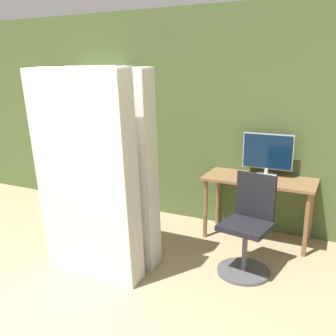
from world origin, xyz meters
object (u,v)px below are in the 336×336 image
Objects in this scene: monitor at (267,154)px; office_chair at (248,233)px; mattress_far at (110,169)px; bookshelf at (94,135)px; mattress_near at (86,178)px.

monitor reaches higher than office_chair.
office_chair is 0.49× the size of mattress_far.
bookshelf is at bearing 131.49° from mattress_far.
monitor is 0.59× the size of office_chair.
monitor is 1.11m from office_chair.
mattress_near is at bearing -90.00° from mattress_far.
monitor is at bearing 92.39° from office_chair.
mattress_near reaches higher than monitor.
bookshelf reaches higher than office_chair.
bookshelf is at bearing 124.83° from mattress_near.
mattress_far is (-1.28, -1.32, -0.02)m from monitor.
bookshelf is 1.02× the size of mattress_far.
monitor is 1.84m from mattress_far.
bookshelf is at bearing 179.19° from monitor.
monitor is 0.29× the size of mattress_near.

